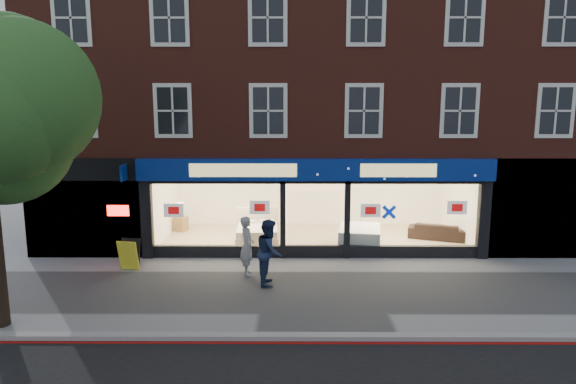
{
  "coord_description": "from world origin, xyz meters",
  "views": [
    {
      "loc": [
        -0.81,
        -13.29,
        5.06
      ],
      "look_at": [
        -0.88,
        2.5,
        2.3
      ],
      "focal_mm": 32.0,
      "sensor_mm": 36.0,
      "label": 1
    }
  ],
  "objects_px": {
    "mattress_stack": "(359,237)",
    "sofa": "(437,231)",
    "pedestrian_blue": "(269,252)",
    "a_board": "(129,254)",
    "display_bed": "(257,232)",
    "pedestrian_grey": "(247,246)"
  },
  "relations": [
    {
      "from": "pedestrian_grey",
      "to": "pedestrian_blue",
      "type": "xyz_separation_m",
      "value": [
        0.69,
        -0.78,
        0.05
      ]
    },
    {
      "from": "a_board",
      "to": "pedestrian_grey",
      "type": "relative_size",
      "value": 0.54
    },
    {
      "from": "pedestrian_blue",
      "to": "pedestrian_grey",
      "type": "bearing_deg",
      "value": 41.46
    },
    {
      "from": "pedestrian_blue",
      "to": "sofa",
      "type": "bearing_deg",
      "value": -52.81
    },
    {
      "from": "display_bed",
      "to": "pedestrian_grey",
      "type": "bearing_deg",
      "value": -93.48
    },
    {
      "from": "a_board",
      "to": "display_bed",
      "type": "bearing_deg",
      "value": 48.98
    },
    {
      "from": "a_board",
      "to": "pedestrian_blue",
      "type": "height_order",
      "value": "pedestrian_blue"
    },
    {
      "from": "pedestrian_grey",
      "to": "a_board",
      "type": "bearing_deg",
      "value": 69.92
    },
    {
      "from": "display_bed",
      "to": "pedestrian_grey",
      "type": "distance_m",
      "value": 3.56
    },
    {
      "from": "display_bed",
      "to": "mattress_stack",
      "type": "height_order",
      "value": "display_bed"
    },
    {
      "from": "a_board",
      "to": "pedestrian_blue",
      "type": "bearing_deg",
      "value": -6.41
    },
    {
      "from": "mattress_stack",
      "to": "a_board",
      "type": "bearing_deg",
      "value": -163.19
    },
    {
      "from": "mattress_stack",
      "to": "display_bed",
      "type": "bearing_deg",
      "value": 166.73
    },
    {
      "from": "display_bed",
      "to": "mattress_stack",
      "type": "xyz_separation_m",
      "value": [
        3.61,
        -0.85,
        0.05
      ]
    },
    {
      "from": "mattress_stack",
      "to": "sofa",
      "type": "bearing_deg",
      "value": 19.87
    },
    {
      "from": "a_board",
      "to": "sofa",
      "type": "bearing_deg",
      "value": 27.25
    },
    {
      "from": "sofa",
      "to": "display_bed",
      "type": "bearing_deg",
      "value": 22.41
    },
    {
      "from": "mattress_stack",
      "to": "pedestrian_blue",
      "type": "relative_size",
      "value": 1.04
    },
    {
      "from": "mattress_stack",
      "to": "sofa",
      "type": "height_order",
      "value": "mattress_stack"
    },
    {
      "from": "mattress_stack",
      "to": "pedestrian_grey",
      "type": "xyz_separation_m",
      "value": [
        -3.68,
        -2.67,
        0.44
      ]
    },
    {
      "from": "display_bed",
      "to": "mattress_stack",
      "type": "distance_m",
      "value": 3.7
    },
    {
      "from": "pedestrian_grey",
      "to": "pedestrian_blue",
      "type": "bearing_deg",
      "value": -151.49
    }
  ]
}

